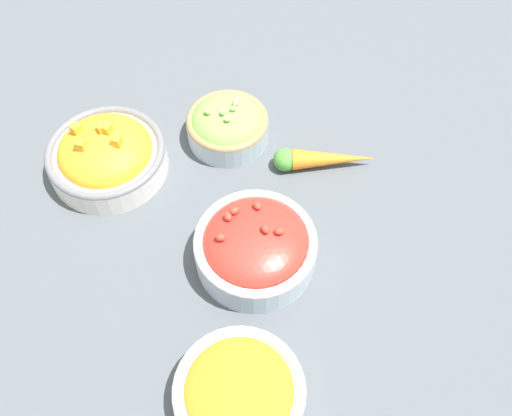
# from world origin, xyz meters

# --- Properties ---
(ground_plane) EXTENTS (3.00, 3.00, 0.00)m
(ground_plane) POSITION_xyz_m (0.00, 0.00, 0.00)
(ground_plane) COLOR #4C5156
(bowl_lettuce) EXTENTS (0.12, 0.12, 0.07)m
(bowl_lettuce) POSITION_xyz_m (-0.15, 0.04, 0.03)
(bowl_lettuce) COLOR #B2C1CC
(bowl_lettuce) RESTS_ON ground_plane
(bowl_cherry_tomatoes) EXTENTS (0.16, 0.16, 0.08)m
(bowl_cherry_tomatoes) POSITION_xyz_m (0.05, -0.03, 0.03)
(bowl_cherry_tomatoes) COLOR #B2C1CC
(bowl_cherry_tomatoes) RESTS_ON ground_plane
(bowl_squash) EXTENTS (0.17, 0.17, 0.08)m
(bowl_squash) POSITION_xyz_m (-0.19, -0.13, 0.03)
(bowl_squash) COLOR silver
(bowl_squash) RESTS_ON ground_plane
(bowl_carrots) EXTENTS (0.15, 0.15, 0.05)m
(bowl_carrots) POSITION_xyz_m (0.20, -0.15, 0.03)
(bowl_carrots) COLOR #B2C1CC
(bowl_carrots) RESTS_ON ground_plane
(loose_carrot) EXTENTS (0.10, 0.14, 0.03)m
(loose_carrot) POSITION_xyz_m (-0.03, 0.13, 0.02)
(loose_carrot) COLOR orange
(loose_carrot) RESTS_ON ground_plane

